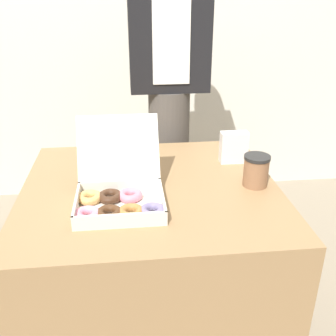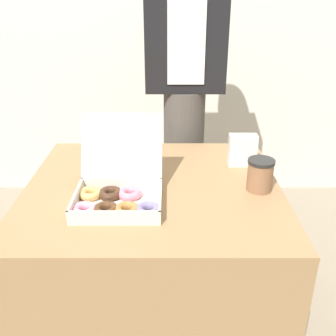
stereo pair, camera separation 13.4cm
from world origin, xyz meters
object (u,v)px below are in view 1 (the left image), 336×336
Objects in this scene: napkin_holder at (234,147)px; person_customer at (169,80)px; coffee_cup at (256,171)px; donut_box at (117,196)px.

person_customer is (-0.22, 0.44, 0.19)m from napkin_holder.
napkin_holder is at bearing 96.76° from coffee_cup.
coffee_cup is 0.74m from person_customer.
donut_box is 0.58m from napkin_holder.
donut_box is at bearing -169.09° from coffee_cup.
coffee_cup is at bearing 10.91° from donut_box.
person_customer is at bearing 116.91° from napkin_holder.
person_customer is (-0.25, 0.66, 0.20)m from coffee_cup.
coffee_cup is 0.07× the size of person_customer.
person_customer reaches higher than donut_box.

